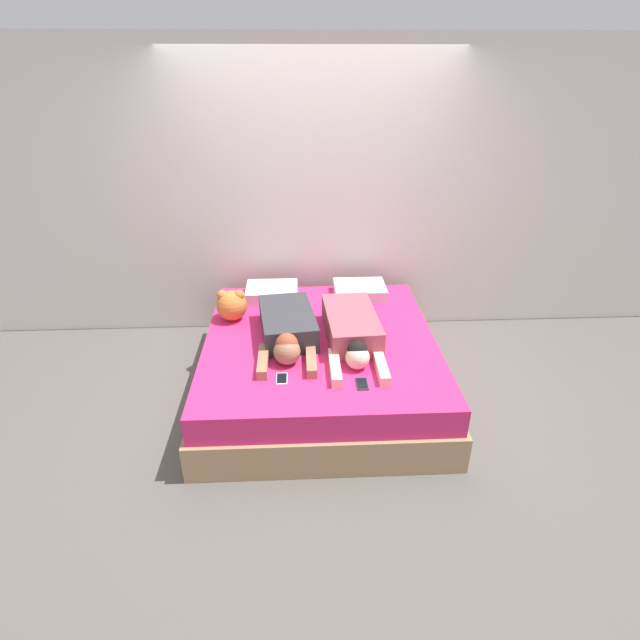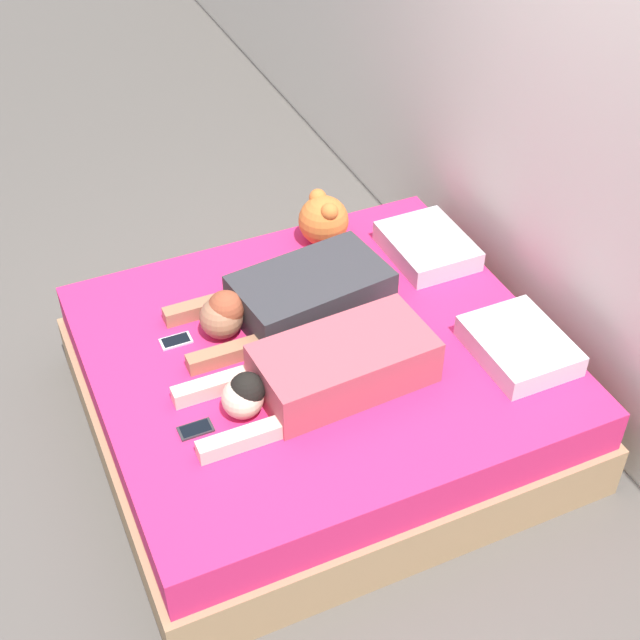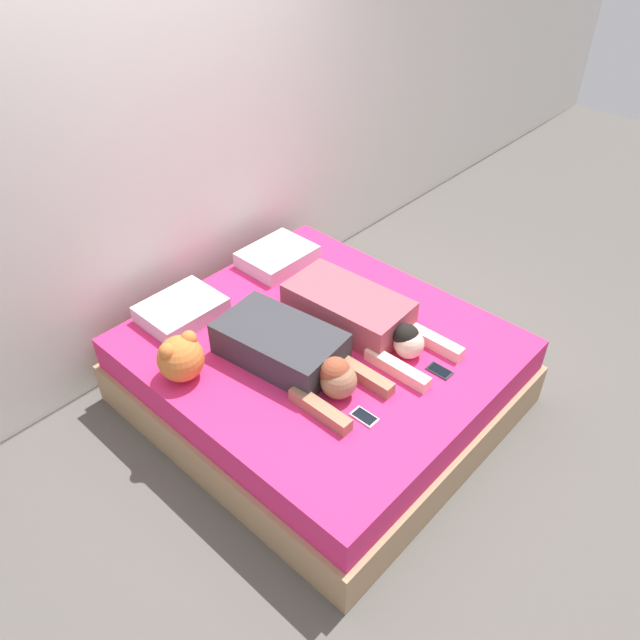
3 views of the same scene
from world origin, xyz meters
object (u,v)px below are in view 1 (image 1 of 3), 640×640
Objects in this scene: person_right at (352,331)px; cell_phone_left at (282,379)px; person_left at (287,329)px; pillow_head_left at (272,292)px; cell_phone_right at (362,384)px; bed at (320,364)px; plush_toy at (232,305)px; pillow_head_right at (360,290)px.

cell_phone_left is (-0.52, -0.48, -0.09)m from person_right.
pillow_head_left is at bearing 100.69° from person_left.
pillow_head_left is 3.36× the size of cell_phone_right.
cell_phone_left reaches higher than bed.
bed is 1.99× the size of person_left.
pillow_head_left is 0.53m from plush_toy.
person_right is (-0.16, -0.84, 0.05)m from pillow_head_right.
bed is 0.87m from plush_toy.
cell_phone_right is 0.52× the size of plush_toy.
plush_toy is (-1.11, -0.42, 0.08)m from pillow_head_right.
cell_phone_right is at bearing -45.88° from plush_toy.
pillow_head_right is at bearing 83.92° from cell_phone_right.
person_left is (-0.65, -0.78, 0.05)m from pillow_head_right.
person_right is at bearing -23.96° from plush_toy.
person_left is 7.33× the size of cell_phone_right.
cell_phone_right is (0.50, -0.62, -0.09)m from person_left.
person_right is (0.24, -0.08, 0.34)m from bed.
plush_toy reaches higher than person_left.
cell_phone_left is 0.54m from cell_phone_right.
plush_toy reaches higher than bed.
cell_phone_left is at bearing 171.00° from cell_phone_right.
person_right is 7.72× the size of cell_phone_right.
plush_toy is at bearing -159.34° from pillow_head_right.
pillow_head_right is 0.46× the size of person_left.
bed is 7.62× the size of plush_toy.
person_right is at bearing -19.16° from bed.
pillow_head_left is at bearing 94.87° from cell_phone_left.
cell_phone_left is (-0.68, -1.32, -0.05)m from pillow_head_right.
person_right is at bearing -52.80° from pillow_head_left.
person_right reaches higher than pillow_head_left.
pillow_head_right is 0.86m from person_right.
plush_toy reaches higher than cell_phone_right.
cell_phone_left is at bearing -116.80° from bed.
bed is 0.90m from pillow_head_right.
pillow_head_left is at bearing 180.00° from pillow_head_right.
bed is 4.34× the size of pillow_head_right.
cell_phone_left is at bearing -137.41° from person_right.
person_right is (0.49, -0.06, 0.00)m from person_left.
person_right is at bearing 42.59° from cell_phone_left.
pillow_head_right is at bearing 0.00° from pillow_head_left.
person_left reaches higher than pillow_head_right.
cell_phone_right is (0.25, -0.65, 0.25)m from bed.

